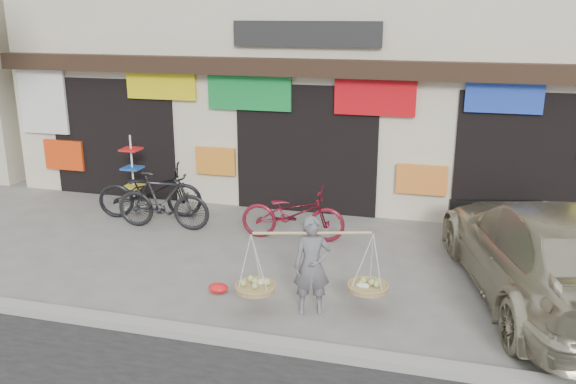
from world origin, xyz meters
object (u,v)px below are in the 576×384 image
(suv, at_px, (546,252))
(display_rack, at_px, (133,180))
(bike_0, at_px, (150,191))
(bike_2, at_px, (293,213))
(street_vendor, at_px, (312,270))
(bike_1, at_px, (163,201))

(suv, height_order, display_rack, display_rack)
(bike_0, xyz_separation_m, suv, (7.39, -1.89, 0.20))
(suv, bearing_deg, display_rack, -29.64)
(display_rack, bearing_deg, suv, -15.94)
(bike_0, xyz_separation_m, bike_2, (3.18, -0.47, -0.04))
(street_vendor, bearing_deg, bike_0, 126.64)
(bike_1, bearing_deg, suv, -104.27)
(street_vendor, height_order, display_rack, display_rack)
(bike_2, bearing_deg, bike_0, 77.25)
(suv, bearing_deg, bike_0, -28.07)
(bike_2, distance_m, suv, 4.46)
(bike_0, distance_m, bike_2, 3.21)
(bike_1, bearing_deg, bike_2, -91.11)
(bike_1, bearing_deg, street_vendor, -129.39)
(street_vendor, xyz_separation_m, bike_2, (-1.00, 2.73, -0.14))
(bike_2, distance_m, display_rack, 3.87)
(bike_1, relative_size, suv, 0.34)
(street_vendor, height_order, bike_1, street_vendor)
(bike_0, bearing_deg, street_vendor, -144.43)
(street_vendor, distance_m, bike_1, 4.47)
(bike_0, relative_size, suv, 0.38)
(bike_2, bearing_deg, bike_1, 87.73)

